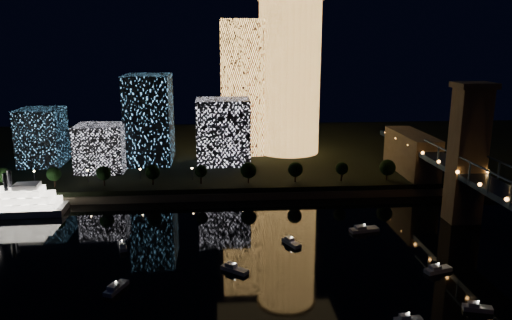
{
  "coord_description": "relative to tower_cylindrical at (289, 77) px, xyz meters",
  "views": [
    {
      "loc": [
        -22.41,
        -114.84,
        64.36
      ],
      "look_at": [
        -9.36,
        55.0,
        22.93
      ],
      "focal_mm": 35.0,
      "sensor_mm": 36.0,
      "label": 1
    }
  ],
  "objects": [
    {
      "name": "far_bank",
      "position": [
        -15.19,
        13.48,
        -42.7
      ],
      "size": [
        420.0,
        160.0,
        5.0
      ],
      "primitive_type": "cube",
      "color": "black",
      "rests_on": "ground"
    },
    {
      "name": "ground",
      "position": [
        -15.19,
        -146.52,
        -45.2
      ],
      "size": [
        520.0,
        520.0,
        0.0
      ],
      "primitive_type": "plane",
      "color": "black",
      "rests_on": "ground"
    },
    {
      "name": "esplanade_trees",
      "position": [
        -41.35,
        -58.52,
        -34.73
      ],
      "size": [
        166.64,
        6.96,
        8.98
      ],
      "color": "black",
      "rests_on": "far_bank"
    },
    {
      "name": "street_lamps",
      "position": [
        -49.19,
        -52.52,
        -36.18
      ],
      "size": [
        132.7,
        0.7,
        5.65
      ],
      "color": "black",
      "rests_on": "far_bank"
    },
    {
      "name": "tower_rectangular",
      "position": [
        -25.01,
        0.75,
        -5.64
      ],
      "size": [
        21.73,
        21.73,
        69.13
      ],
      "primitive_type": "cube",
      "color": "#FFAF51",
      "rests_on": "far_bank"
    },
    {
      "name": "seawall",
      "position": [
        -15.19,
        -64.52,
        -43.7
      ],
      "size": [
        420.0,
        6.0,
        3.0
      ],
      "primitive_type": "cube",
      "color": "#6B5E4C",
      "rests_on": "ground"
    },
    {
      "name": "midrise_blocks",
      "position": [
        -73.3,
        -20.6,
        -23.29
      ],
      "size": [
        109.5,
        39.72,
        42.79
      ],
      "color": "white",
      "rests_on": "far_bank"
    },
    {
      "name": "tower_cylindrical",
      "position": [
        0.0,
        0.0,
        0.0
      ],
      "size": [
        34.0,
        34.0,
        80.16
      ],
      "color": "#FFAF51",
      "rests_on": "far_bank"
    },
    {
      "name": "motorboats",
      "position": [
        -21.21,
        -139.05,
        -44.39
      ],
      "size": [
        111.08,
        77.14,
        2.78
      ],
      "color": "silver",
      "rests_on": "ground"
    }
  ]
}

